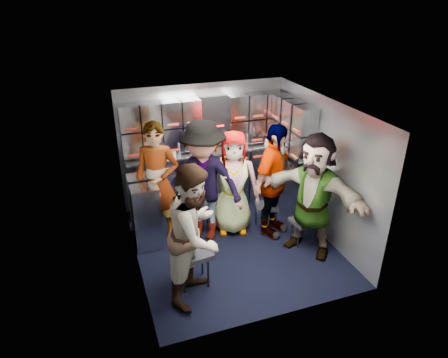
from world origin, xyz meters
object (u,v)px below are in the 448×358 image
object	(u,v)px
jump_seat_near_left	(193,255)
jump_seat_near_right	(303,222)
attendant_arc_b	(203,182)
attendant_arc_e	(313,195)
attendant_standing	(157,182)
attendant_arc_d	(273,182)
jump_seat_mid_left	(201,209)
attendant_arc_a	(196,233)
attendant_arc_c	(233,183)
jump_seat_center	(229,200)
jump_seat_mid_right	(266,207)

from	to	relation	value
jump_seat_near_left	jump_seat_near_right	size ratio (longest dim) A/B	1.27
attendant_arc_b	jump_seat_near_right	bearing A→B (deg)	9.21
attendant_arc_e	attendant_arc_b	bearing A→B (deg)	-156.77
attendant_standing	attendant_arc_e	bearing A→B (deg)	-5.29
attendant_arc_d	jump_seat_mid_left	bearing A→B (deg)	119.46
jump_seat_near_left	attendant_arc_e	xyz separation A→B (m)	(1.78, 0.18, 0.45)
attendant_arc_a	attendant_arc_b	bearing A→B (deg)	18.14
jump_seat_mid_left	attendant_arc_c	size ratio (longest dim) A/B	0.26
jump_seat_center	attendant_arc_b	world-z (taller)	attendant_arc_b
jump_seat_center	attendant_arc_a	xyz separation A→B (m)	(-0.92, -1.40, 0.45)
attendant_arc_d	attendant_arc_e	size ratio (longest dim) A/B	0.99
jump_seat_center	attendant_standing	world-z (taller)	attendant_standing
jump_seat_mid_right	jump_seat_near_right	distance (m)	0.67
jump_seat_mid_right	jump_seat_center	bearing A→B (deg)	152.45
jump_seat_near_left	attendant_arc_d	xyz separation A→B (m)	(1.45, 0.76, 0.44)
jump_seat_near_left	attendant_standing	world-z (taller)	attendant_standing
attendant_arc_c	jump_seat_mid_right	bearing A→B (deg)	4.42
attendant_arc_a	attendant_arc_d	xyz separation A→B (m)	(1.45, 0.94, 0.00)
jump_seat_near_left	attendant_arc_e	size ratio (longest dim) A/B	0.28
jump_seat_center	jump_seat_mid_right	world-z (taller)	jump_seat_center
jump_seat_mid_right	attendant_arc_b	size ratio (longest dim) A/B	0.22
jump_seat_near_left	attendant_arc_c	size ratio (longest dim) A/B	0.31
jump_seat_mid_left	attendant_arc_a	size ratio (longest dim) A/B	0.24
jump_seat_near_left	attendant_arc_e	world-z (taller)	attendant_arc_e
attendant_arc_b	attendant_arc_e	bearing A→B (deg)	3.29
jump_seat_center	jump_seat_near_right	size ratio (longest dim) A/B	1.30
jump_seat_mid_left	attendant_arc_e	size ratio (longest dim) A/B	0.24
jump_seat_mid_left	jump_seat_near_left	bearing A→B (deg)	-110.64
jump_seat_mid_right	attendant_standing	distance (m)	1.75
jump_seat_mid_left	attendant_arc_d	size ratio (longest dim) A/B	0.24
jump_seat_mid_right	attendant_arc_a	bearing A→B (deg)	-142.39
attendant_arc_a	jump_seat_near_left	bearing A→B (deg)	38.78
attendant_arc_e	attendant_arc_c	bearing A→B (deg)	-169.73
attendant_arc_a	attendant_arc_d	world-z (taller)	attendant_arc_d
attendant_arc_a	attendant_arc_c	size ratio (longest dim) A/B	1.07
jump_seat_near_left	attendant_arc_b	xyz separation A→B (m)	(0.45, 1.01, 0.48)
jump_seat_mid_right	attendant_arc_c	distance (m)	0.72
jump_seat_near_right	attendant_arc_e	xyz separation A→B (m)	(0.00, -0.18, 0.54)
attendant_arc_e	attendant_arc_d	bearing A→B (deg)	174.54
jump_seat_near_left	jump_seat_mid_right	world-z (taller)	jump_seat_near_left
jump_seat_center	jump_seat_mid_right	distance (m)	0.61
attendant_arc_d	jump_seat_center	bearing A→B (deg)	102.03
attendant_standing	attendant_arc_c	world-z (taller)	attendant_standing
jump_seat_mid_left	attendant_arc_b	xyz separation A→B (m)	(0.00, -0.18, 0.56)
jump_seat_center	attendant_arc_a	distance (m)	1.73
attendant_arc_c	jump_seat_near_right	bearing A→B (deg)	-23.42
jump_seat_mid_left	attendant_arc_d	world-z (taller)	attendant_arc_d
jump_seat_center	attendant_arc_b	distance (m)	0.72
attendant_arc_a	attendant_arc_e	distance (m)	1.81
jump_seat_center	jump_seat_near_left	bearing A→B (deg)	-126.99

